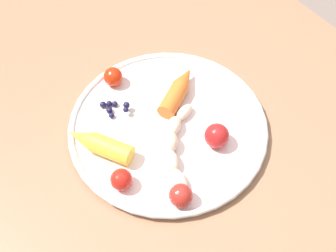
% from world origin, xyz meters
% --- Properties ---
extents(ground_plane, '(6.00, 6.00, 0.00)m').
position_xyz_m(ground_plane, '(0.00, 0.00, 0.00)').
color(ground_plane, gray).
extents(dining_table, '(0.92, 0.80, 0.75)m').
position_xyz_m(dining_table, '(0.00, 0.00, 0.65)').
color(dining_table, '#986C4F').
rests_on(dining_table, ground_plane).
extents(plate, '(0.35, 0.35, 0.02)m').
position_xyz_m(plate, '(-0.04, 0.04, 0.76)').
color(plate, white).
rests_on(plate, dining_table).
extents(banana, '(0.14, 0.12, 0.03)m').
position_xyz_m(banana, '(-0.08, 0.05, 0.78)').
color(banana, beige).
rests_on(banana, plate).
extents(carrot_orange, '(0.08, 0.12, 0.03)m').
position_xyz_m(carrot_orange, '(0.00, -0.02, 0.78)').
color(carrot_orange, orange).
rests_on(carrot_orange, plate).
extents(carrot_yellow, '(0.12, 0.09, 0.03)m').
position_xyz_m(carrot_yellow, '(-0.01, 0.16, 0.78)').
color(carrot_yellow, yellow).
rests_on(carrot_yellow, plate).
extents(blueberry_pile, '(0.05, 0.04, 0.02)m').
position_xyz_m(blueberry_pile, '(0.05, 0.09, 0.77)').
color(blueberry_pile, '#191638').
rests_on(blueberry_pile, plate).
extents(tomato_near, '(0.04, 0.04, 0.04)m').
position_xyz_m(tomato_near, '(0.10, 0.06, 0.78)').
color(tomato_near, red).
rests_on(tomato_near, plate).
extents(tomato_mid, '(0.04, 0.04, 0.04)m').
position_xyz_m(tomato_mid, '(-0.09, 0.16, 0.78)').
color(tomato_mid, red).
rests_on(tomato_mid, plate).
extents(tomato_far, '(0.04, 0.04, 0.04)m').
position_xyz_m(tomato_far, '(-0.17, 0.11, 0.79)').
color(tomato_far, red).
rests_on(tomato_far, plate).
extents(tomato_extra, '(0.04, 0.04, 0.04)m').
position_xyz_m(tomato_extra, '(-0.12, -0.01, 0.79)').
color(tomato_extra, red).
rests_on(tomato_extra, plate).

